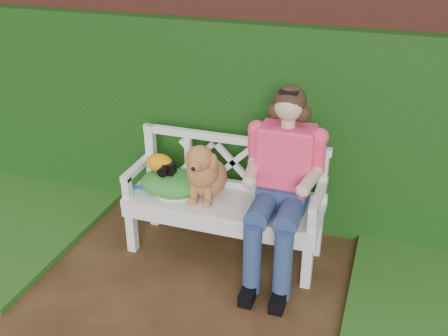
% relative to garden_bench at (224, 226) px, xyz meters
% --- Properties ---
extents(brick_wall, '(10.00, 0.30, 2.20)m').
position_rel_garden_bench_xyz_m(brick_wall, '(-0.09, 0.82, 0.86)').
color(brick_wall, brown).
rests_on(brick_wall, ground).
extents(ivy_hedge, '(10.00, 0.18, 1.70)m').
position_rel_garden_bench_xyz_m(ivy_hedge, '(-0.09, 0.60, 0.61)').
color(ivy_hedge, '#1C5614').
rests_on(ivy_hedge, ground).
extents(garden_bench, '(1.62, 0.71, 0.48)m').
position_rel_garden_bench_xyz_m(garden_bench, '(0.00, 0.00, 0.00)').
color(garden_bench, white).
rests_on(garden_bench, ground).
extents(seated_woman, '(0.80, 0.93, 1.40)m').
position_rel_garden_bench_xyz_m(seated_woman, '(0.45, -0.02, 0.46)').
color(seated_woman, '#C82F49').
rests_on(seated_woman, ground).
extents(dog, '(0.41, 0.49, 0.48)m').
position_rel_garden_bench_xyz_m(dog, '(-0.15, 0.01, 0.48)').
color(dog, '#AA763D').
rests_on(dog, garden_bench).
extents(tennis_racket, '(0.62, 0.36, 0.03)m').
position_rel_garden_bench_xyz_m(tennis_racket, '(-0.42, -0.06, 0.25)').
color(tennis_racket, white).
rests_on(tennis_racket, garden_bench).
extents(green_bag, '(0.61, 0.55, 0.17)m').
position_rel_garden_bench_xyz_m(green_bag, '(-0.43, -0.02, 0.32)').
color(green_bag, '#24862D').
rests_on(green_bag, garden_bench).
extents(camera_item, '(0.13, 0.10, 0.08)m').
position_rel_garden_bench_xyz_m(camera_item, '(-0.45, -0.03, 0.45)').
color(camera_item, black).
rests_on(camera_item, green_bag).
extents(baseball_glove, '(0.22, 0.16, 0.13)m').
position_rel_garden_bench_xyz_m(baseball_glove, '(-0.52, -0.01, 0.48)').
color(baseball_glove, orange).
rests_on(baseball_glove, green_bag).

